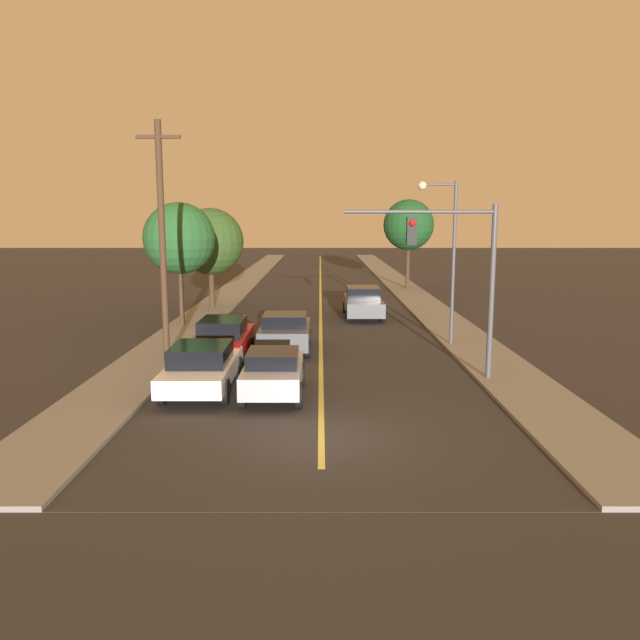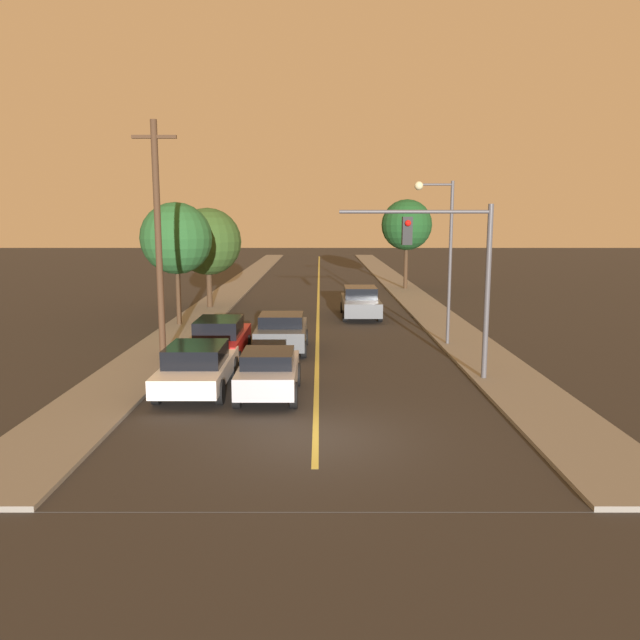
{
  "view_description": "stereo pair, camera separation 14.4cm",
  "coord_description": "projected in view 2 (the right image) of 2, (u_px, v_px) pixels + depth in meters",
  "views": [
    {
      "loc": [
        -0.03,
        -14.83,
        5.4
      ],
      "look_at": [
        0.0,
        8.36,
        1.6
      ],
      "focal_mm": 35.0,
      "sensor_mm": 36.0,
      "label": 1
    },
    {
      "loc": [
        0.11,
        -14.83,
        5.4
      ],
      "look_at": [
        0.0,
        8.36,
        1.6
      ],
      "focal_mm": 35.0,
      "sensor_mm": 36.0,
      "label": 2
    }
  ],
  "objects": [
    {
      "name": "ground_plane",
      "position": [
        318.0,
        438.0,
        15.51
      ],
      "size": [
        200.0,
        200.0,
        0.0
      ],
      "primitive_type": "plane",
      "color": "#2D2B28"
    },
    {
      "name": "road_surface",
      "position": [
        322.0,
        285.0,
        51.03
      ],
      "size": [
        10.4,
        80.0,
        0.01
      ],
      "color": "#2D2B28",
      "rests_on": "ground"
    },
    {
      "name": "sidewalk_left",
      "position": [
        243.0,
        284.0,
        51.06
      ],
      "size": [
        2.5,
        80.0,
        0.12
      ],
      "color": "gray",
      "rests_on": "ground"
    },
    {
      "name": "sidewalk_right",
      "position": [
        400.0,
        284.0,
        50.99
      ],
      "size": [
        2.5,
        80.0,
        0.12
      ],
      "color": "gray",
      "rests_on": "ground"
    },
    {
      "name": "car_near_lane_front",
      "position": [
        272.0,
        372.0,
        18.98
      ],
      "size": [
        1.85,
        3.89,
        1.45
      ],
      "color": "#A5A8B2",
      "rests_on": "ground"
    },
    {
      "name": "car_near_lane_second",
      "position": [
        285.0,
        332.0,
        25.47
      ],
      "size": [
        2.09,
        4.07,
        1.56
      ],
      "color": "#474C51",
      "rests_on": "ground"
    },
    {
      "name": "car_outer_lane_front",
      "position": [
        200.0,
        366.0,
        19.6
      ],
      "size": [
        2.08,
        4.83,
        1.51
      ],
      "color": "white",
      "rests_on": "ground"
    },
    {
      "name": "car_outer_lane_second",
      "position": [
        223.0,
        339.0,
        23.97
      ],
      "size": [
        1.97,
        5.05,
        1.62
      ],
      "color": "red",
      "rests_on": "ground"
    },
    {
      "name": "car_far_oncoming",
      "position": [
        363.0,
        302.0,
        34.3
      ],
      "size": [
        2.09,
        5.11,
        1.66
      ],
      "rotation": [
        0.0,
        0.0,
        3.14
      ],
      "color": "#474C51",
      "rests_on": "ground"
    },
    {
      "name": "traffic_signal_mast",
      "position": [
        455.0,
        260.0,
        20.23
      ],
      "size": [
        4.96,
        0.42,
        5.73
      ],
      "color": "#47474C",
      "rests_on": "ground"
    },
    {
      "name": "streetlamp_right",
      "position": [
        445.0,
        240.0,
        25.87
      ],
      "size": [
        1.64,
        0.36,
        6.79
      ],
      "color": "#47474C",
      "rests_on": "ground"
    },
    {
      "name": "utility_pole_left",
      "position": [
        161.0,
        239.0,
        22.78
      ],
      "size": [
        1.6,
        0.24,
        8.74
      ],
      "color": "#422D1E",
      "rests_on": "ground"
    },
    {
      "name": "tree_left_near",
      "position": [
        211.0,
        242.0,
        36.86
      ],
      "size": [
        3.94,
        3.94,
        5.88
      ],
      "color": "#3D2B1C",
      "rests_on": "ground"
    },
    {
      "name": "tree_left_far",
      "position": [
        180.0,
        238.0,
        30.75
      ],
      "size": [
        3.53,
        3.53,
        6.06
      ],
      "color": "#3D2B1C",
      "rests_on": "ground"
    },
    {
      "name": "tree_right_near",
      "position": [
        410.0,
        225.0,
        46.5
      ],
      "size": [
        3.77,
        3.77,
        6.67
      ],
      "color": "#3D2B1C",
      "rests_on": "ground"
    }
  ]
}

